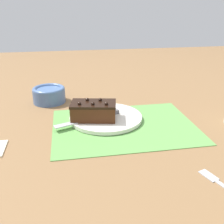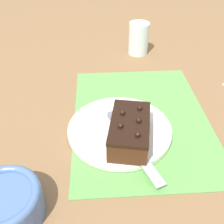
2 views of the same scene
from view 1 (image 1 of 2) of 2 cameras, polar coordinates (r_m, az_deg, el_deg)
The scene contains 7 objects.
ground_plane at distance 0.86m, azimuth 2.67°, elevation -3.09°, with size 3.00×3.00×0.00m, color olive.
placemat_woven at distance 0.86m, azimuth 2.67°, elevation -2.97°, with size 0.46×0.34×0.00m, color #609E4C.
cake_plate at distance 0.90m, azimuth -1.35°, elevation -1.16°, with size 0.25×0.25×0.01m.
chocolate_cake at distance 0.86m, azimuth -4.04°, elevation 0.31°, with size 0.16×0.11×0.07m.
serving_knife at distance 0.88m, azimuth -2.90°, elevation -0.84°, with size 0.22×0.10×0.01m.
small_bowl at distance 1.08m, azimuth -13.54°, elevation 3.79°, with size 0.13×0.13×0.06m.
dessert_fork at distance 0.65m, azimuth 22.87°, elevation -14.34°, with size 0.06×0.15×0.01m.
Camera 1 is at (0.17, 0.75, 0.37)m, focal length 42.00 mm.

